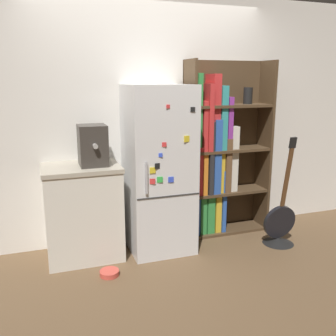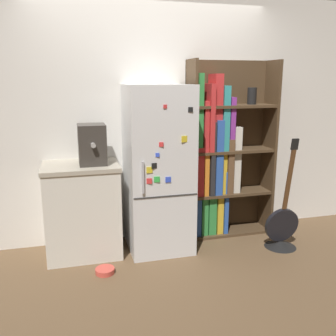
% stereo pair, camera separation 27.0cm
% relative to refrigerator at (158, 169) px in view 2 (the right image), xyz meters
% --- Properties ---
extents(ground_plane, '(16.00, 16.00, 0.00)m').
position_rel_refrigerator_xyz_m(ground_plane, '(0.00, -0.13, -0.84)').
color(ground_plane, brown).
extents(wall_back, '(8.00, 0.05, 2.60)m').
position_rel_refrigerator_xyz_m(wall_back, '(0.00, 0.35, 0.46)').
color(wall_back, white).
rests_on(wall_back, ground_plane).
extents(refrigerator, '(0.63, 0.67, 1.68)m').
position_rel_refrigerator_xyz_m(refrigerator, '(0.00, 0.00, 0.00)').
color(refrigerator, silver).
rests_on(refrigerator, ground_plane).
extents(bookshelf, '(0.96, 0.33, 1.93)m').
position_rel_refrigerator_xyz_m(bookshelf, '(0.74, 0.18, 0.06)').
color(bookshelf, '#4C3823').
rests_on(bookshelf, ground_plane).
extents(kitchen_counter, '(0.73, 0.58, 0.93)m').
position_rel_refrigerator_xyz_m(kitchen_counter, '(-0.77, 0.04, -0.38)').
color(kitchen_counter, silver).
rests_on(kitchen_counter, ground_plane).
extents(espresso_machine, '(0.26, 0.34, 0.39)m').
position_rel_refrigerator_xyz_m(espresso_machine, '(-0.64, 0.02, 0.28)').
color(espresso_machine, '#38332D').
rests_on(espresso_machine, kitchen_counter).
extents(guitar, '(0.37, 0.33, 1.18)m').
position_rel_refrigerator_xyz_m(guitar, '(1.24, -0.36, -0.67)').
color(guitar, black).
rests_on(guitar, ground_plane).
extents(pet_bowl, '(0.18, 0.18, 0.05)m').
position_rel_refrigerator_xyz_m(pet_bowl, '(-0.61, -0.44, -0.81)').
color(pet_bowl, '#D84C3F').
rests_on(pet_bowl, ground_plane).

